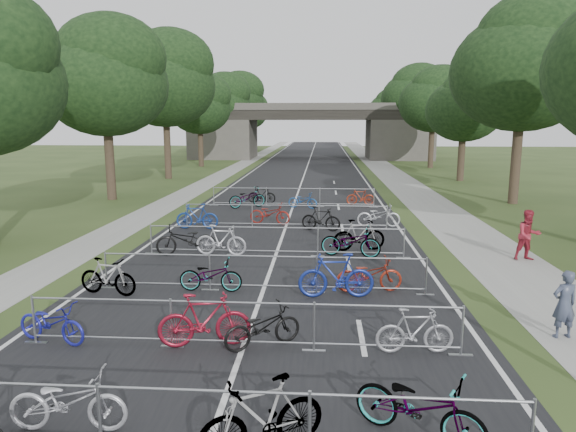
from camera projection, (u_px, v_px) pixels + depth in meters
name	position (u px, v px, depth m)	size (l,w,h in m)	color
road	(306.00, 169.00, 53.00)	(11.00, 140.00, 0.01)	black
sidewalk_right	(385.00, 169.00, 52.47)	(3.00, 140.00, 0.01)	gray
sidewalk_left	(235.00, 168.00, 53.50)	(2.00, 140.00, 0.01)	gray
lane_markings	(306.00, 169.00, 53.01)	(0.12, 140.00, 0.00)	silver
overpass_bridge	(310.00, 131.00, 67.08)	(31.00, 8.00, 7.05)	#494742
tree_left_1	(106.00, 79.00, 30.78)	(7.56, 7.56, 11.53)	#33261C
tree_right_1	(526.00, 66.00, 29.04)	(8.18, 8.18, 12.47)	#33261C
tree_left_2	(166.00, 81.00, 42.40)	(8.40, 8.40, 12.81)	#33261C
tree_right_2	(466.00, 107.00, 41.17)	(6.16, 6.16, 9.39)	#33261C
tree_left_3	(200.00, 105.00, 54.47)	(6.72, 6.72, 10.25)	#33261C
tree_right_3	(435.00, 101.00, 52.77)	(7.17, 7.17, 10.93)	#33261C
tree_left_4	(222.00, 102.00, 66.10)	(7.56, 7.56, 11.53)	#33261C
tree_right_4	(415.00, 96.00, 64.36)	(8.18, 8.18, 12.47)	#33261C
tree_left_5	(237.00, 99.00, 77.72)	(8.40, 8.40, 12.81)	#33261C
tree_right_5	(400.00, 114.00, 76.49)	(6.16, 6.16, 9.39)	#33261C
tree_left_6	(249.00, 112.00, 89.79)	(6.72, 6.72, 10.25)	#33261C
tree_right_6	(390.00, 109.00, 88.09)	(7.17, 7.17, 10.93)	#33261C
barrier_row_1	(203.00, 423.00, 7.38)	(9.70, 0.08, 1.10)	#96999D
barrier_row_2	(242.00, 325.00, 10.92)	(9.70, 0.08, 1.10)	#96999D
barrier_row_3	(263.00, 273.00, 14.64)	(9.70, 0.08, 1.10)	#96999D
barrier_row_4	(275.00, 241.00, 18.57)	(9.70, 0.08, 1.10)	#96999D
barrier_row_5	(285.00, 216.00, 23.47)	(9.70, 0.08, 1.10)	#96999D
barrier_row_6	(293.00, 197.00, 29.36)	(9.70, 0.08, 1.10)	#96999D
bike_5	(68.00, 402.00, 8.03)	(0.65, 1.87, 0.98)	#AEAEB6
bike_6	(262.00, 417.00, 7.44)	(0.56, 1.97, 1.18)	#96999D
bike_7	(419.00, 407.00, 7.79)	(0.73, 2.09, 1.10)	#96999D
bike_8	(52.00, 323.00, 11.26)	(0.61, 1.75, 0.92)	#1B1D99
bike_9	(205.00, 320.00, 11.03)	(0.57, 2.00, 1.20)	maroon
bike_10	(263.00, 327.00, 11.02)	(0.61, 1.76, 0.93)	black
bike_11	(415.00, 331.00, 10.72)	(0.47, 1.65, 0.99)	#97989E
bike_12	(108.00, 277.00, 14.36)	(0.50, 1.76, 1.06)	#96999D
bike_13	(211.00, 275.00, 14.67)	(0.63, 1.81, 0.95)	#96999D
bike_14	(336.00, 276.00, 14.11)	(0.59, 2.10, 1.26)	navy
bike_15	(369.00, 275.00, 14.64)	(0.66, 1.90, 1.00)	maroon
bike_16	(186.00, 240.00, 18.67)	(0.75, 2.14, 1.13)	black
bike_17	(221.00, 241.00, 18.58)	(0.53, 1.88, 1.13)	#B0B1B9
bike_18	(351.00, 242.00, 18.41)	(0.75, 2.16, 1.13)	#96999D
bike_19	(359.00, 235.00, 19.27)	(0.56, 2.00, 1.20)	#96999D
bike_20	(197.00, 217.00, 23.18)	(0.55, 1.94, 1.16)	navy
bike_21	(270.00, 214.00, 24.28)	(0.68, 1.96, 1.03)	maroon
bike_22	(321.00, 219.00, 22.83)	(0.51, 1.79, 1.08)	black
bike_23	(379.00, 216.00, 23.70)	(0.69, 1.98, 1.04)	#B2B3BA
bike_24	(247.00, 198.00, 28.93)	(0.75, 2.15, 1.13)	#96999D
bike_25	(262.00, 195.00, 30.50)	(0.47, 1.68, 1.01)	black
bike_26	(303.00, 200.00, 28.78)	(0.59, 1.70, 0.89)	#1B4E96
bike_27	(361.00, 197.00, 29.81)	(0.46, 1.63, 0.98)	maroon
pedestrian_a	(564.00, 305.00, 11.46)	(0.57, 0.38, 1.57)	#383F54
pedestrian_b	(528.00, 236.00, 17.89)	(0.87, 0.68, 1.79)	maroon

